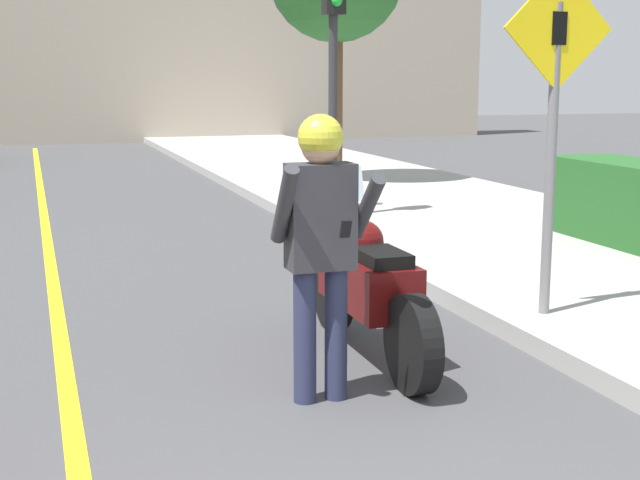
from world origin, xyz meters
TOP-DOWN VIEW (x-y plane):
  - road_center_line at (-0.60, 6.00)m, footprint 0.12×36.00m
  - building_backdrop at (0.00, 26.00)m, footprint 28.00×1.20m
  - motorcycle at (1.48, 3.42)m, footprint 0.62×2.18m
  - person_biker at (0.89, 2.69)m, footprint 0.59×0.48m
  - crossing_sign at (3.01, 3.57)m, footprint 0.91×0.08m
  - traffic_light at (3.02, 8.69)m, footprint 0.26×0.30m

SIDE VIEW (x-z plane):
  - road_center_line at x=-0.60m, z-range 0.00..0.01m
  - motorcycle at x=1.48m, z-range -0.14..1.16m
  - person_biker at x=0.89m, z-range 0.20..1.96m
  - crossing_sign at x=3.01m, z-range 0.42..3.04m
  - traffic_light at x=3.02m, z-range 0.83..4.18m
  - building_backdrop at x=0.00m, z-range 0.00..7.27m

